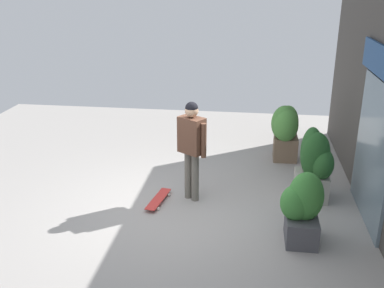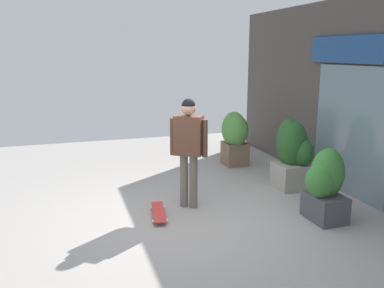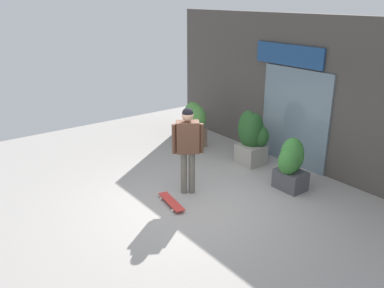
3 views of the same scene
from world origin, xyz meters
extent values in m
plane|color=#9E9993|center=(0.00, 0.00, 0.00)|extent=(12.00, 12.00, 0.00)
cube|color=slate|center=(-0.21, 3.11, 1.13)|extent=(1.89, 0.06, 2.26)
cube|color=navy|center=(-0.51, 3.09, 2.52)|extent=(1.89, 0.05, 0.46)
cylinder|color=#666056|center=(-0.39, 0.28, 0.44)|extent=(0.13, 0.13, 0.88)
cylinder|color=#666056|center=(-0.48, 0.15, 0.44)|extent=(0.13, 0.13, 0.88)
cube|color=brown|center=(-0.44, 0.21, 1.20)|extent=(0.46, 0.51, 0.63)
cylinder|color=brown|center=(-0.29, 0.43, 1.16)|extent=(0.09, 0.09, 0.60)
cylinder|color=brown|center=(-0.58, -0.01, 1.16)|extent=(0.09, 0.09, 0.60)
sphere|color=tan|center=(-0.44, 0.21, 1.63)|extent=(0.23, 0.23, 0.23)
sphere|color=black|center=(-0.44, 0.21, 1.67)|extent=(0.22, 0.22, 0.22)
cube|color=red|center=(-0.22, -0.35, 0.07)|extent=(0.85, 0.31, 0.02)
cylinder|color=silver|center=(0.06, -0.29, 0.03)|extent=(0.06, 0.04, 0.05)
cylinder|color=silver|center=(0.03, -0.49, 0.03)|extent=(0.06, 0.04, 0.05)
cylinder|color=silver|center=(-0.47, -0.20, 0.03)|extent=(0.06, 0.04, 0.05)
cylinder|color=silver|center=(-0.50, -0.40, 0.03)|extent=(0.06, 0.04, 0.05)
cube|color=#47474C|center=(0.69, 2.01, 0.20)|extent=(0.61, 0.46, 0.40)
ellipsoid|color=#387A33|center=(0.55, 2.09, 0.66)|extent=(0.37, 0.37, 0.60)
ellipsoid|color=#387A33|center=(0.66, 2.03, 0.72)|extent=(0.45, 0.51, 0.76)
ellipsoid|color=#387A33|center=(0.70, 1.89, 0.63)|extent=(0.41, 0.45, 0.55)
cube|color=gray|center=(-0.76, 2.30, 0.24)|extent=(0.57, 0.56, 0.47)
ellipsoid|color=#235123|center=(-0.68, 2.44, 0.70)|extent=(0.56, 0.40, 0.54)
ellipsoid|color=#235123|center=(-0.72, 2.33, 0.83)|extent=(0.39, 0.49, 0.85)
ellipsoid|color=#235123|center=(-0.85, 2.26, 0.85)|extent=(0.58, 0.37, 0.89)
cube|color=brown|center=(-2.54, 1.96, 0.26)|extent=(0.51, 0.49, 0.51)
ellipsoid|color=#4C8C3D|center=(-2.41, 1.92, 0.81)|extent=(0.58, 0.53, 0.70)
ellipsoid|color=#4C8C3D|center=(-2.48, 1.89, 0.83)|extent=(0.52, 0.54, 0.75)
ellipsoid|color=#4C8C3D|center=(-2.59, 1.97, 0.82)|extent=(0.59, 0.44, 0.72)
camera|label=1|loc=(6.61, 1.18, 3.69)|focal=41.74mm
camera|label=2|loc=(5.48, -1.64, 2.48)|focal=37.59mm
camera|label=3|loc=(5.49, -4.15, 3.76)|focal=37.67mm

